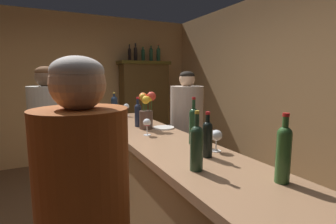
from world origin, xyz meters
TOP-DOWN VIEW (x-y plane):
  - wall_back at (0.00, 2.94)m, footprint 4.96×0.12m
  - wall_right at (2.48, 0.00)m, footprint 0.12×5.89m
  - bar_counter at (0.52, -0.12)m, footprint 0.56×2.71m
  - display_cabinet at (1.46, 2.65)m, footprint 0.96×0.41m
  - wine_bottle_pinot at (0.52, 0.38)m, footprint 0.06×0.06m
  - wine_bottle_malbec at (0.66, -0.41)m, footprint 0.06×0.06m
  - wine_bottle_riesling at (0.58, -0.69)m, footprint 0.06×0.06m
  - wine_bottle_chardonnay at (0.67, -1.16)m, footprint 0.07×0.07m
  - wine_bottle_rose at (0.47, 1.05)m, footprint 0.08×0.08m
  - wine_bottle_merlot at (0.40, -0.85)m, footprint 0.07×0.07m
  - wine_glass_front at (0.61, 1.05)m, footprint 0.07×0.07m
  - wine_glass_mid at (0.46, -0.01)m, footprint 0.07×0.07m
  - wine_glass_rear at (0.70, -0.62)m, footprint 0.08×0.08m
  - flower_arrangement at (0.56, 0.24)m, footprint 0.15×0.14m
  - cheese_plate at (0.71, 0.19)m, footprint 0.20×0.20m
  - display_bottle_left at (1.19, 2.65)m, footprint 0.06×0.06m
  - display_bottle_midleft at (1.30, 2.65)m, footprint 0.07×0.07m
  - display_bottle_center at (1.45, 2.65)m, footprint 0.07×0.07m
  - display_bottle_midright at (1.61, 2.65)m, footprint 0.07×0.07m
  - display_bottle_right at (1.77, 2.65)m, footprint 0.08×0.08m
  - patron_in_grey at (-0.26, 0.80)m, footprint 0.36×0.36m
  - bartender at (1.18, 0.56)m, footprint 0.38×0.38m

SIDE VIEW (x-z plane):
  - bar_counter at x=0.52m, z-range 0.00..1.06m
  - bartender at x=1.18m, z-range 0.07..1.67m
  - patron_in_grey at x=-0.26m, z-range 0.08..1.72m
  - display_cabinet at x=1.46m, z-range 0.04..1.86m
  - cheese_plate at x=0.71m, z-range 1.06..1.07m
  - wine_glass_mid at x=0.46m, z-range 1.09..1.23m
  - wine_glass_rear at x=0.70m, z-range 1.09..1.23m
  - wine_glass_front at x=0.61m, z-range 1.09..1.24m
  - wine_bottle_riesling at x=0.58m, z-range 1.04..1.32m
  - wine_bottle_pinot at x=0.52m, z-range 1.04..1.33m
  - wine_bottle_merlot at x=0.40m, z-range 1.03..1.35m
  - wine_bottle_rose at x=0.47m, z-range 1.05..1.34m
  - wine_bottle_malbec at x=0.66m, z-range 1.04..1.38m
  - wine_bottle_chardonnay at x=0.67m, z-range 1.04..1.37m
  - flower_arrangement at x=0.56m, z-range 1.06..1.40m
  - wall_back at x=0.00m, z-range 0.00..2.63m
  - wall_right at x=2.48m, z-range 0.00..2.63m
  - display_bottle_center at x=1.45m, z-range 1.81..2.09m
  - display_bottle_left at x=1.19m, z-range 1.79..2.11m
  - display_bottle_midright at x=1.61m, z-range 1.81..2.12m
  - display_bottle_midleft at x=1.30m, z-range 1.80..2.13m
  - display_bottle_right at x=1.77m, z-range 1.81..2.13m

